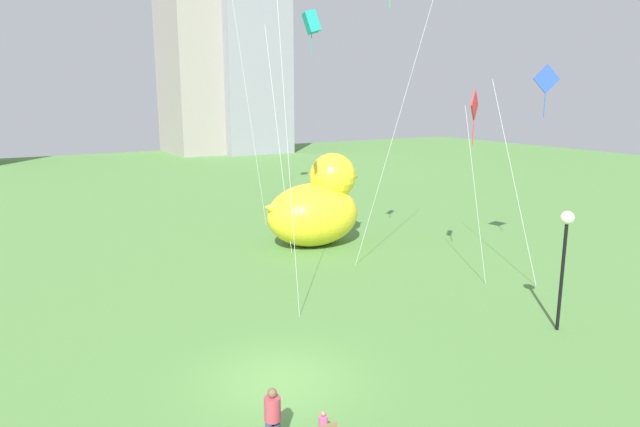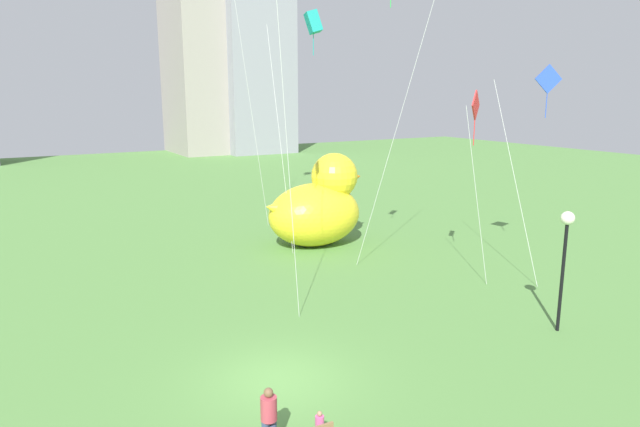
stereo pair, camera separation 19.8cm
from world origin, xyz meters
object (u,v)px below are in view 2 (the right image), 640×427
(kite_red, at_px, (476,112))
(lamppost, at_px, (566,239))
(person_child, at_px, (320,426))
(kite_teal, at_px, (313,24))
(giant_inflatable_duck, at_px, (318,207))
(kite_blue, at_px, (546,87))
(person_adult, at_px, (269,416))

(kite_red, bearing_deg, lamppost, -101.74)
(lamppost, bearing_deg, kite_red, 78.26)
(person_child, height_order, kite_teal, kite_teal)
(giant_inflatable_duck, relative_size, kite_red, 0.73)
(kite_teal, bearing_deg, lamppost, -84.69)
(kite_teal, bearing_deg, person_child, -118.89)
(kite_red, xyz_separation_m, kite_teal, (-2.60, 9.47, 4.36))
(kite_teal, height_order, kite_blue, kite_teal)
(person_adult, distance_m, kite_blue, 19.25)
(lamppost, xyz_separation_m, kite_teal, (-1.41, 15.19, 8.51))
(person_adult, relative_size, giant_inflatable_duck, 0.26)
(person_adult, height_order, lamppost, lamppost)
(person_child, distance_m, kite_red, 15.56)
(lamppost, distance_m, kite_teal, 17.47)
(person_child, distance_m, kite_teal, 22.24)
(person_adult, xyz_separation_m, lamppost, (11.76, 1.11, 2.47))
(giant_inflatable_duck, relative_size, kite_blue, 0.64)
(kite_blue, bearing_deg, person_child, -156.59)
(person_adult, distance_m, kite_teal, 22.21)
(person_adult, xyz_separation_m, kite_teal, (10.35, 16.30, 10.98))
(person_adult, xyz_separation_m, kite_red, (12.95, 6.84, 6.62))
(person_adult, distance_m, giant_inflatable_duck, 18.58)
(person_child, bearing_deg, kite_red, 31.58)
(lamppost, bearing_deg, kite_blue, 47.06)
(giant_inflatable_duck, bearing_deg, person_child, -119.67)
(person_adult, relative_size, kite_blue, 0.17)
(giant_inflatable_duck, bearing_deg, person_adult, -123.34)
(person_child, distance_m, kite_blue, 18.62)
(lamppost, relative_size, kite_blue, 0.46)
(giant_inflatable_duck, bearing_deg, lamppost, -83.73)
(kite_red, xyz_separation_m, kite_blue, (3.58, -0.60, 1.03))
(person_adult, xyz_separation_m, kite_blue, (16.53, 6.23, 7.65))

